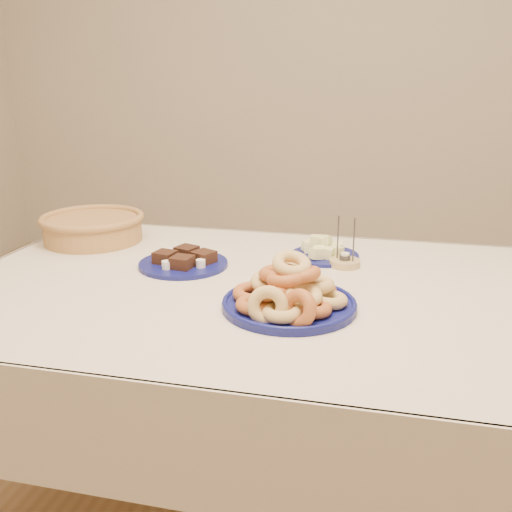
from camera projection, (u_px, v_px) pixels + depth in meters
name	position (u px, v px, depth m)	size (l,w,h in m)	color
ground	(260.00, 510.00, 1.78)	(5.00, 5.00, 0.00)	brown
dining_table	(260.00, 321.00, 1.59)	(1.71, 1.11, 0.75)	brown
donut_platter	(289.00, 294.00, 1.39)	(0.37, 0.37, 0.15)	navy
melon_plate	(323.00, 251.00, 1.80)	(0.28, 0.28, 0.07)	navy
brownie_plate	(184.00, 262.00, 1.71)	(0.34, 0.34, 0.05)	navy
wicker_basket	(93.00, 227.00, 1.97)	(0.39, 0.39, 0.09)	olive
candle_holder	(345.00, 262.00, 1.71)	(0.12, 0.12, 0.15)	tan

